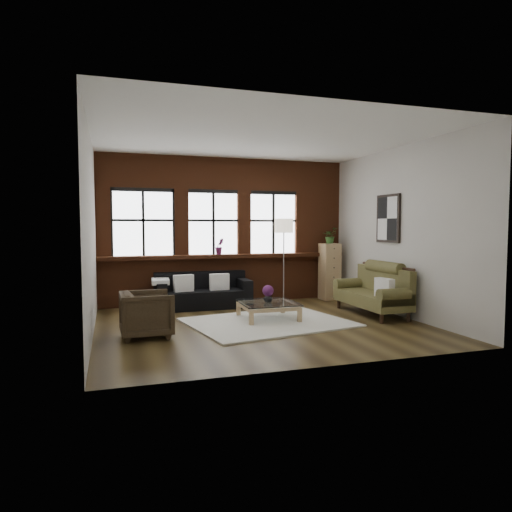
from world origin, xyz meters
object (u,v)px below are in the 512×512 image
object	(u,v)px
coffee_table	(268,311)
floor_lamp	(284,258)
armchair	(147,314)
drawer_chest	(330,272)
vintage_settee	(371,289)
dark_sofa	(203,291)
vase	(268,298)

from	to	relation	value
coffee_table	floor_lamp	xyz separation A→B (m)	(0.87, 1.46, 0.85)
armchair	drawer_chest	size ratio (longest dim) A/B	0.60
armchair	coffee_table	xyz separation A→B (m)	(2.19, 0.64, -0.20)
vintage_settee	drawer_chest	bearing A→B (deg)	88.03
coffee_table	drawer_chest	bearing A→B (deg)	39.60
dark_sofa	vintage_settee	bearing A→B (deg)	-30.12
dark_sofa	coffee_table	world-z (taller)	dark_sofa
armchair	coffee_table	size ratio (longest dim) A/B	0.78
vintage_settee	floor_lamp	bearing A→B (deg)	127.05
coffee_table	vase	distance (m)	0.25
coffee_table	floor_lamp	bearing A→B (deg)	59.23
vase	drawer_chest	distance (m)	2.77
coffee_table	drawer_chest	size ratio (longest dim) A/B	0.77
vintage_settee	vase	world-z (taller)	vintage_settee
vase	drawer_chest	xyz separation A→B (m)	(2.13, 1.76, 0.24)
vintage_settee	floor_lamp	size ratio (longest dim) A/B	0.91
dark_sofa	vase	world-z (taller)	dark_sofa
dark_sofa	armchair	xyz separation A→B (m)	(-1.31, -2.22, 0.00)
vase	floor_lamp	world-z (taller)	floor_lamp
armchair	drawer_chest	world-z (taller)	drawer_chest
dark_sofa	coffee_table	bearing A→B (deg)	-60.90
vase	coffee_table	bearing A→B (deg)	0.00
drawer_chest	vintage_settee	bearing A→B (deg)	-91.97
vase	dark_sofa	bearing A→B (deg)	119.10
drawer_chest	floor_lamp	xyz separation A→B (m)	(-1.26, -0.30, 0.35)
vase	drawer_chest	size ratio (longest dim) A/B	0.13
coffee_table	dark_sofa	bearing A→B (deg)	119.10
dark_sofa	floor_lamp	world-z (taller)	floor_lamp
vintage_settee	floor_lamp	world-z (taller)	floor_lamp
vase	vintage_settee	bearing A→B (deg)	-3.43
vase	armchair	bearing A→B (deg)	-163.77
coffee_table	vase	world-z (taller)	vase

